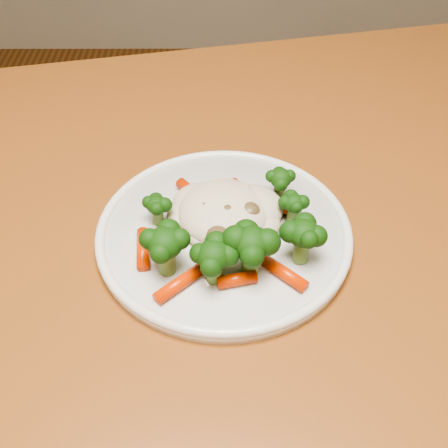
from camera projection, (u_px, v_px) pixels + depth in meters
name	position (u px, v px, depth m)	size (l,w,h in m)	color
dining_table	(222.00, 287.00, 0.65)	(1.24, 0.95, 0.75)	brown
plate	(224.00, 234.00, 0.55)	(0.25, 0.25, 0.01)	white
meal	(229.00, 226.00, 0.53)	(0.18, 0.16, 0.05)	beige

